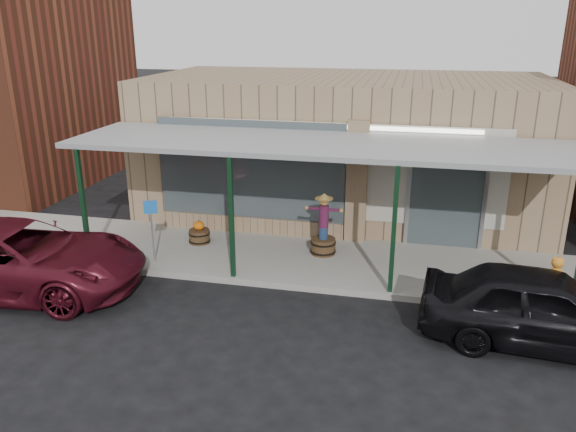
% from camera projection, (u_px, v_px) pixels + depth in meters
% --- Properties ---
extents(ground, '(120.00, 120.00, 0.00)m').
position_uv_depth(ground, '(289.00, 339.00, 10.77)').
color(ground, black).
rests_on(ground, ground).
extents(sidewalk, '(40.00, 3.20, 0.15)m').
position_uv_depth(sidewalk, '(320.00, 261.00, 14.06)').
color(sidewalk, gray).
rests_on(sidewalk, ground).
extents(storefront, '(12.00, 6.25, 4.20)m').
position_uv_depth(storefront, '(345.00, 145.00, 17.61)').
color(storefront, '#8C7356').
rests_on(storefront, ground).
extents(awning, '(12.00, 3.00, 3.04)m').
position_uv_depth(awning, '(322.00, 146.00, 13.07)').
color(awning, gray).
rests_on(awning, ground).
extents(block_buildings_near, '(61.00, 8.00, 8.00)m').
position_uv_depth(block_buildings_near, '(415.00, 89.00, 17.61)').
color(block_buildings_near, brown).
rests_on(block_buildings_near, ground).
extents(barrel_scarecrow, '(0.94, 0.81, 1.61)m').
position_uv_depth(barrel_scarecrow, '(323.00, 234.00, 14.17)').
color(barrel_scarecrow, '#513920').
rests_on(barrel_scarecrow, sidewalk).
extents(barrel_pumpkin, '(0.70, 0.70, 0.65)m').
position_uv_depth(barrel_pumpkin, '(199.00, 235.00, 14.98)').
color(barrel_pumpkin, '#513920').
rests_on(barrel_pumpkin, sidewalk).
extents(handicap_sign, '(0.31, 0.14, 1.57)m').
position_uv_depth(handicap_sign, '(152.00, 223.00, 13.57)').
color(handicap_sign, gray).
rests_on(handicap_sign, sidewalk).
extents(parked_sedan, '(4.57, 2.16, 1.51)m').
position_uv_depth(parked_sedan, '(544.00, 309.00, 10.33)').
color(parked_sedan, black).
rests_on(parked_sedan, ground).
extents(car_maroon, '(5.85, 3.17, 1.56)m').
position_uv_depth(car_maroon, '(17.00, 258.00, 12.49)').
color(car_maroon, '#53101D').
rests_on(car_maroon, ground).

